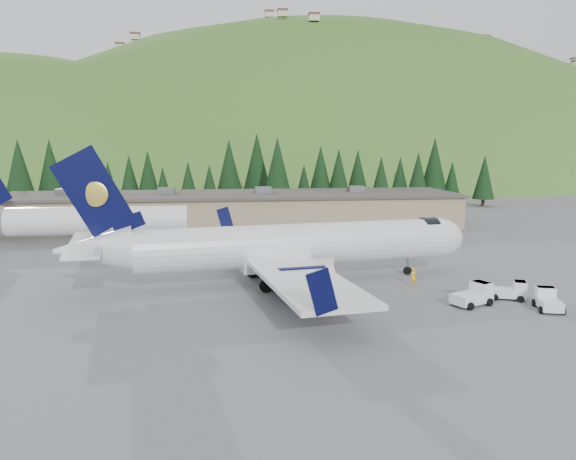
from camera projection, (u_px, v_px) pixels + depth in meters
The scene contains 10 objects.
ground at pixel (296, 282), 52.02m from camera, with size 600.00×600.00×0.00m, color slate.
airliner at pixel (284, 247), 51.22m from camera, with size 38.00×35.80×12.62m.
second_airliner at pixel (75, 220), 70.07m from camera, with size 27.50×11.00×10.05m.
baggage_tug_a at pixel (474, 295), 44.53m from camera, with size 3.70×3.00×1.77m.
baggage_tug_b at pixel (511, 291), 46.15m from camera, with size 3.27×2.59×1.57m.
baggage_tug_c at pixel (548, 300), 43.33m from camera, with size 2.46×3.29×1.59m.
terminal_building at pixel (231, 209), 88.30m from camera, with size 71.00×17.00×6.10m.
ramp_worker at pixel (413, 277), 50.58m from camera, with size 0.59×0.39×1.63m, color yellow.
tree_line at pixel (204, 173), 110.75m from camera, with size 112.19×17.71×13.86m.
hills at pixel (345, 342), 274.37m from camera, with size 614.00×330.00×300.00m.
Camera 1 is at (-6.99, -50.24, 12.55)m, focal length 35.00 mm.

